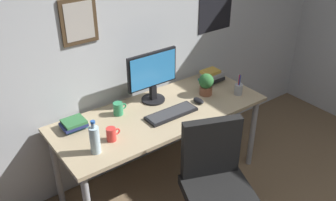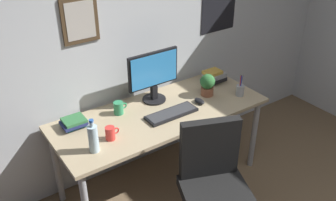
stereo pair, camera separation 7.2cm
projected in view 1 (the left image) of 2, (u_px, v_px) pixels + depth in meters
name	position (u px, v px, depth m)	size (l,w,h in m)	color
wall_back	(146.00, 26.00, 3.11)	(4.40, 0.10, 2.60)	silver
desk	(161.00, 119.00, 3.04)	(1.76, 0.70, 0.73)	tan
office_chair	(216.00, 180.00, 2.61)	(0.60, 0.60, 0.95)	black
monitor	(152.00, 75.00, 3.05)	(0.46, 0.20, 0.43)	black
keyboard	(171.00, 113.00, 2.96)	(0.43, 0.15, 0.03)	black
computer_mouse	(199.00, 101.00, 3.12)	(0.06, 0.11, 0.04)	black
water_bottle	(95.00, 139.00, 2.50)	(0.07, 0.07, 0.25)	silver
coffee_mug_near	(112.00, 134.00, 2.65)	(0.11, 0.07, 0.10)	red
coffee_mug_far	(118.00, 109.00, 2.95)	(0.12, 0.08, 0.10)	#2D8C59
potted_plant	(206.00, 84.00, 3.20)	(0.13, 0.13, 0.20)	brown
pen_cup	(238.00, 89.00, 3.23)	(0.07, 0.07, 0.20)	#9EA0A5
book_stack_left	(74.00, 124.00, 2.79)	(0.18, 0.16, 0.07)	#26727A
book_stack_right	(212.00, 76.00, 3.45)	(0.20, 0.17, 0.11)	#26727A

